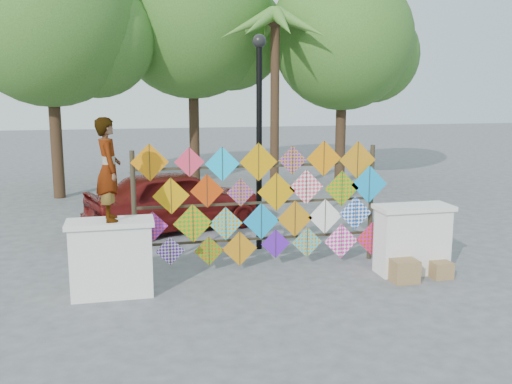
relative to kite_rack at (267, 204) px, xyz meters
The scene contains 13 objects.
ground 1.44m from the kite_rack, 102.29° to the right, with size 80.00×80.00×0.00m, color gray.
parapet_left 3.06m from the kite_rack, 161.96° to the right, with size 1.40×0.65×1.28m.
parapet_right 2.77m from the kite_rack, 20.12° to the right, with size 1.40×0.65×1.28m.
kite_rack is the anchor object (origin of this frame).
tree_west 10.34m from the kite_rack, 118.79° to the left, with size 5.85×5.20×8.01m.
tree_mid 11.26m from the kite_rack, 90.29° to the left, with size 6.30×5.60×8.61m.
tree_east 10.76m from the kite_rack, 60.73° to the left, with size 5.40×4.80×7.42m.
palm_tree 8.42m from the kite_rack, 74.32° to the left, with size 3.62×3.62×5.83m.
vendor_woman 3.12m from the kite_rack, 161.86° to the right, with size 0.61×0.40×1.66m, color #99999E.
sedan 3.70m from the kite_rack, 112.76° to the left, with size 1.74×4.33×1.48m, color maroon.
lamppost 1.94m from the kite_rack, 83.67° to the left, with size 0.28×0.28×4.46m.
cardboard_box_near 2.76m from the kite_rack, 32.12° to the right, with size 0.45×0.40×0.40m, color #966F48.
cardboard_box_far 3.39m from the kite_rack, 24.47° to the right, with size 0.36×0.33×0.30m, color #966F48.
Camera 1 is at (-2.38, -9.50, 3.39)m, focal length 40.00 mm.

